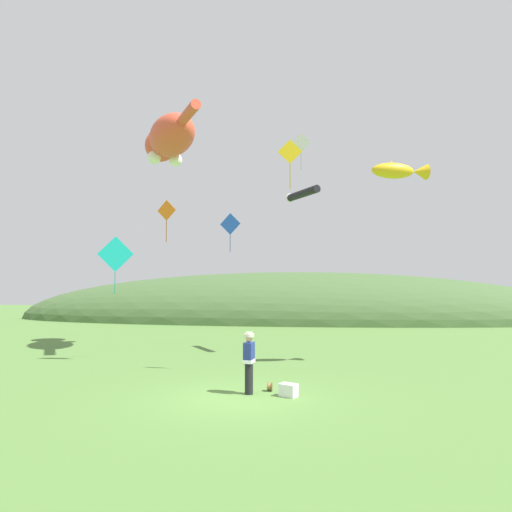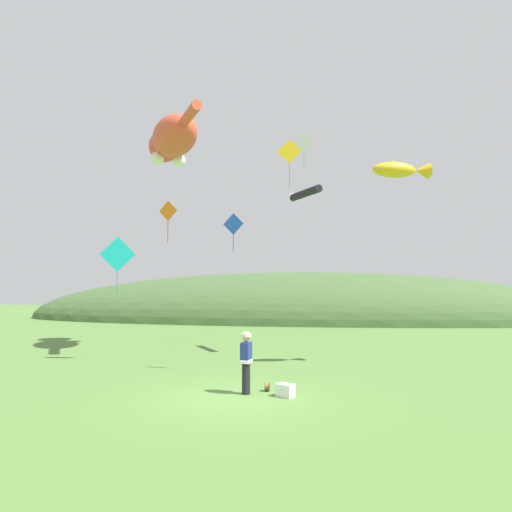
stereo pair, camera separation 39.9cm
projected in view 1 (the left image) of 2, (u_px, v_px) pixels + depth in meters
The scene contains 13 objects.
ground_plane at pixel (238, 398), 12.67m from camera, with size 120.00×120.00×0.00m, color #517A38.
distant_hill_ridge at pixel (291, 320), 42.94m from camera, with size 53.74×15.99×8.96m.
festival_attendant at pixel (249, 361), 13.19m from camera, with size 0.32×0.46×1.77m.
kite_spool at pixel (270, 387), 13.53m from camera, with size 0.14×0.26×0.26m.
picnic_cooler at pixel (288, 390), 12.84m from camera, with size 0.59×0.52×0.36m.
kite_giant_cat at pixel (169, 139), 22.95m from camera, with size 4.45×6.48×2.22m.
kite_fish_windsock at pixel (399, 171), 17.97m from camera, with size 2.39×1.26×0.71m.
kite_tube_streamer at pixel (303, 194), 21.46m from camera, with size 1.66×2.23×0.44m.
kite_diamond_gold at pixel (290, 152), 16.09m from camera, with size 0.87×0.06×1.77m.
kite_diamond_blue at pixel (230, 224), 23.90m from camera, with size 1.13×0.25×2.05m.
kite_diamond_white at pixel (301, 143), 23.36m from camera, with size 1.00×0.29×1.93m.
kite_diamond_orange at pixel (167, 211), 19.00m from camera, with size 0.86×0.20×1.78m.
kite_diamond_teal at pixel (115, 254), 18.93m from camera, with size 1.46×0.34×2.39m.
Camera 1 is at (2.11, -12.75, 3.09)m, focal length 32.00 mm.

